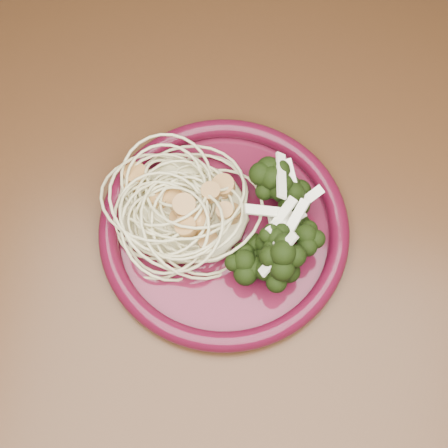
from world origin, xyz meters
TOP-DOWN VIEW (x-y plane):
  - dining_table at (0.00, 0.00)m, footprint 1.20×0.80m
  - dinner_plate at (-0.12, -0.01)m, footprint 0.31×0.31m
  - spaghetti_pile at (-0.16, 0.00)m, footprint 0.16×0.15m
  - scallop_cluster at (-0.16, 0.00)m, footprint 0.15×0.15m
  - broccoli_pile at (-0.07, -0.02)m, footprint 0.11×0.15m
  - onion_garnish at (-0.07, -0.02)m, footprint 0.08×0.10m

SIDE VIEW (x-z plane):
  - dining_table at x=0.00m, z-range 0.28..1.03m
  - dinner_plate at x=-0.12m, z-range 0.75..0.77m
  - spaghetti_pile at x=-0.16m, z-range 0.76..0.79m
  - broccoli_pile at x=-0.07m, z-range 0.76..0.80m
  - scallop_cluster at x=-0.16m, z-range 0.79..0.83m
  - onion_garnish at x=-0.07m, z-range 0.78..0.83m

